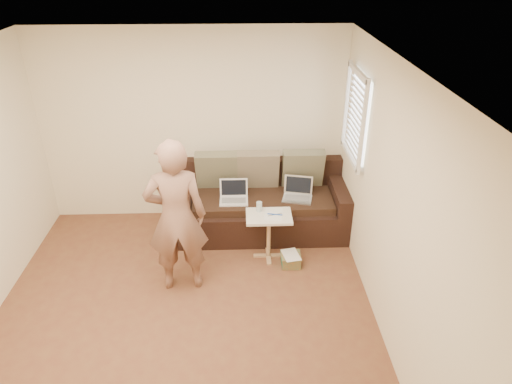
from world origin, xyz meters
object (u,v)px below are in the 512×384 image
striped_box (291,260)px  drinking_glass (259,207)px  person (176,217)px  laptop_silver (297,199)px  side_table (269,236)px  sofa (263,202)px  laptop_white (234,202)px

striped_box → drinking_glass: bearing=142.1°
person → drinking_glass: bearing=-152.5°
laptop_silver → side_table: (-0.40, -0.51, -0.22)m
side_table → striped_box: (0.26, -0.19, -0.22)m
person → drinking_glass: (0.90, 0.60, -0.24)m
laptop_silver → drinking_glass: drinking_glass is taller
sofa → drinking_glass: 0.58m
person → side_table: person is taller
drinking_glass → sofa: bearing=82.7°
person → drinking_glass: person is taller
side_table → drinking_glass: bearing=137.1°
person → drinking_glass: size_ratio=14.91×
sofa → side_table: size_ratio=3.67×
sofa → striped_box: size_ratio=9.24×
laptop_white → sofa: bearing=21.7°
laptop_white → drinking_glass: size_ratio=3.00×
striped_box → laptop_silver: bearing=78.7°
person → striped_box: (1.28, 0.31, -0.82)m
drinking_glass → person: bearing=-146.6°
laptop_silver → person: size_ratio=0.21×
sofa → drinking_glass: (-0.07, -0.52, 0.23)m
sofa → person: person is taller
laptop_silver → striped_box: 0.84m
laptop_silver → side_table: bearing=-114.9°
laptop_silver → striped_box: bearing=-88.1°
laptop_silver → drinking_glass: (-0.51, -0.41, 0.14)m
sofa → laptop_silver: bearing=-14.7°
drinking_glass → side_table: bearing=-42.9°
laptop_silver → side_table: laptop_silver is taller
laptop_white → side_table: 0.67m
laptop_silver → drinking_glass: size_ratio=3.09×
drinking_glass → striped_box: drinking_glass is taller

